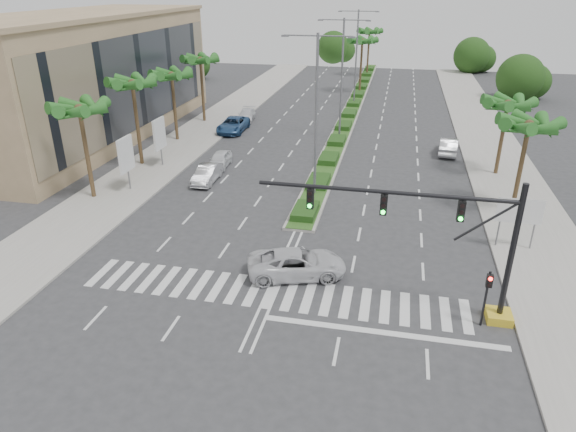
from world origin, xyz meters
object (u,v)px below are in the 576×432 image
(car_parked_c, at_px, (233,125))
(car_parked_d, at_px, (246,115))
(car_parked_b, at_px, (207,174))
(car_right, at_px, (449,146))
(car_crossing, at_px, (297,263))
(car_parked_a, at_px, (220,160))

(car_parked_c, distance_m, car_parked_d, 5.19)
(car_parked_b, relative_size, car_right, 0.91)
(car_crossing, bearing_deg, car_parked_c, 7.53)
(car_parked_c, bearing_deg, car_parked_b, -81.49)
(car_parked_a, relative_size, car_parked_c, 0.69)
(car_parked_b, height_order, car_crossing, car_crossing)
(car_parked_a, relative_size, car_parked_d, 0.88)
(car_parked_c, height_order, car_right, car_parked_c)
(car_parked_b, height_order, car_parked_d, car_parked_b)
(car_parked_a, height_order, car_crossing, car_crossing)
(car_parked_c, relative_size, car_right, 1.21)
(car_parked_a, bearing_deg, car_parked_b, -90.16)
(car_parked_b, xyz_separation_m, car_parked_d, (-2.64, 20.54, -0.06))
(car_right, bearing_deg, car_crossing, 74.96)
(car_crossing, relative_size, car_right, 1.18)
(car_parked_c, xyz_separation_m, car_crossing, (12.77, -28.37, -0.02))
(car_parked_a, height_order, car_parked_d, car_parked_a)
(car_parked_b, bearing_deg, car_parked_c, 98.31)
(car_right, bearing_deg, car_parked_b, 37.60)
(car_parked_a, distance_m, car_parked_c, 11.73)
(car_parked_a, bearing_deg, car_parked_c, 98.16)
(car_parked_b, bearing_deg, car_crossing, -53.54)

